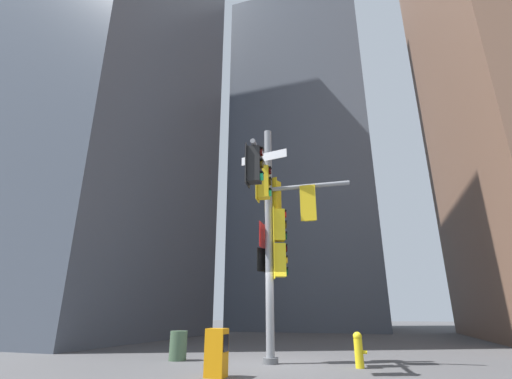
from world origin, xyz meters
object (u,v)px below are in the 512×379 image
fire_hydrant (359,349)px  newspaper_box (217,352)px  signal_pole_assembly (275,217)px  trash_bin (178,346)px

fire_hydrant → newspaper_box: bearing=-140.4°
signal_pole_assembly → trash_bin: (-3.12, 0.13, -3.74)m
fire_hydrant → signal_pole_assembly: bearing=-174.6°
signal_pole_assembly → fire_hydrant: 4.28m
fire_hydrant → trash_bin: (-5.27, -0.08, -0.04)m
fire_hydrant → trash_bin: size_ratio=1.06×
trash_bin → newspaper_box: bearing=-45.6°
newspaper_box → fire_hydrant: bearing=39.6°
signal_pole_assembly → newspaper_box: 4.35m
signal_pole_assembly → trash_bin: signal_pole_assembly is taller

